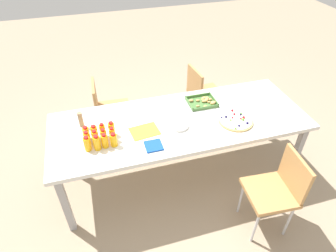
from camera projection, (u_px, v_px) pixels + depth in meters
The scene contains 23 objects.
ground_plane at pixel (178, 172), 3.33m from camera, with size 12.00×12.00×0.00m, color gray.
party_table at pixel (180, 125), 2.89m from camera, with size 2.51×0.94×0.76m.
chair_near_right at pixel (278, 188), 2.53m from camera, with size 0.43×0.43×0.83m.
chair_far_left at pixel (107, 107), 3.47m from camera, with size 0.42×0.42×0.83m.
chair_far_right at pixel (202, 92), 3.74m from camera, with size 0.44×0.44×0.83m.
juice_bottle_0 at pixel (87, 144), 2.48m from camera, with size 0.06×0.06×0.15m.
juice_bottle_1 at pixel (97, 143), 2.49m from camera, with size 0.06×0.06×0.15m.
juice_bottle_2 at pixel (105, 141), 2.51m from camera, with size 0.06×0.06×0.14m.
juice_bottle_3 at pixel (114, 140), 2.53m from camera, with size 0.06×0.06×0.13m.
juice_bottle_4 at pixel (87, 138), 2.54m from camera, with size 0.05×0.05×0.14m.
juice_bottle_5 at pixel (95, 137), 2.55m from camera, with size 0.06×0.06×0.14m.
juice_bottle_6 at pixel (104, 136), 2.57m from camera, with size 0.05×0.05×0.14m.
juice_bottle_7 at pixel (112, 134), 2.59m from camera, with size 0.05×0.05×0.14m.
juice_bottle_8 at pixel (86, 133), 2.60m from camera, with size 0.06×0.06×0.14m.
juice_bottle_9 at pixel (94, 132), 2.61m from camera, with size 0.06×0.06×0.14m.
juice_bottle_10 at pixel (102, 130), 2.63m from camera, with size 0.05×0.05×0.14m.
juice_bottle_11 at pixel (112, 129), 2.64m from camera, with size 0.06×0.06×0.14m.
fruit_pizza at pixel (236, 120), 2.83m from camera, with size 0.34×0.34×0.05m.
snack_tray at pixel (203, 102), 3.08m from camera, with size 0.29×0.25×0.04m.
plate_stack at pixel (180, 126), 2.77m from camera, with size 0.17×0.17×0.02m.
napkin_stack at pixel (154, 146), 2.56m from camera, with size 0.15×0.15×0.01m, color #194CA5.
cardboard_tube at pixel (81, 120), 2.73m from camera, with size 0.04×0.04×0.15m, color #9E7A56.
paper_folder at pixel (145, 131), 2.72m from camera, with size 0.26×0.20×0.01m, color yellow.
Camera 1 is at (-0.75, -2.14, 2.50)m, focal length 31.18 mm.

